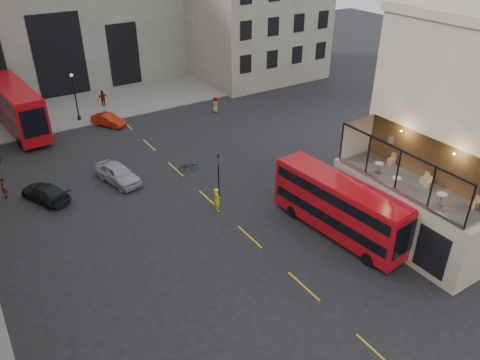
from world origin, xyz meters
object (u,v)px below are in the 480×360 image
street_lamp_b (76,100)px  cafe_table_mid (397,181)px  cafe_table_near (441,198)px  traffic_light_near (218,169)px  car_b (108,120)px  cyclist (217,200)px  cafe_table_far (379,166)px  pedestrian_a (14,125)px  cafe_chair_c (424,180)px  bus_far (17,106)px  bicycle (188,166)px  pedestrian_e (4,188)px  pedestrian_b (29,132)px  pedestrian_d (215,105)px  cafe_chair_a (475,204)px  car_a (118,173)px  cafe_chair_d (391,161)px  bus_near (339,205)px  cafe_chair_b (428,184)px  pedestrian_c (103,99)px  car_c (45,193)px

street_lamp_b → cafe_table_mid: bearing=-71.3°
cafe_table_mid → cafe_table_near: bearing=-78.3°
traffic_light_near → car_b: size_ratio=0.97×
cyclist → cafe_table_far: (8.14, -7.99, 4.11)m
pedestrian_a → cafe_chair_c: 40.03m
cafe_chair_c → cafe_table_near: bearing=-121.2°
bus_far → cafe_table_near: 41.31m
cafe_table_far → car_b: bearing=108.5°
cyclist → bicycle: bearing=-2.6°
cafe_table_mid → cafe_chair_c: (1.96, -0.65, -0.22)m
bus_far → pedestrian_e: bearing=-105.8°
traffic_light_near → bus_far: size_ratio=0.30×
cafe_table_near → cafe_table_mid: size_ratio=1.11×
cyclist → bus_far: bearing=27.7°
pedestrian_a → pedestrian_b: size_ratio=1.03×
street_lamp_b → pedestrian_d: (14.00, -5.82, -1.50)m
bus_far → cafe_table_mid: cafe_table_mid is taller
pedestrian_b → cafe_chair_a: 40.53m
car_a → cafe_table_near: size_ratio=6.14×
cafe_chair_d → traffic_light_near: bearing=132.5°
car_a → pedestrian_d: (15.06, 9.62, 0.07)m
bus_near → cafe_chair_a: size_ratio=13.57×
traffic_light_near → cafe_chair_a: bearing=-61.9°
car_b → pedestrian_e: (-11.95, -9.86, 0.22)m
pedestrian_e → pedestrian_d: bearing=105.5°
bus_near → cafe_chair_b: cafe_chair_b is taller
bus_near → car_a: bearing=124.4°
bus_far → bicycle: bearing=-58.5°
car_a → cafe_chair_c: bearing=-66.9°
car_a → cafe_table_mid: cafe_table_mid is taller
cafe_chair_b → car_a: bearing=126.3°
pedestrian_b → cafe_chair_b: 37.68m
cyclist → cafe_chair_c: 14.82m
car_a → cafe_table_far: size_ratio=6.52×
pedestrian_d → cafe_chair_a: size_ratio=2.25×
pedestrian_c → cafe_chair_d: bearing=101.2°
car_b → bicycle: car_b is taller
car_c → cafe_table_near: size_ratio=5.85×
cyclist → pedestrian_a: (-10.35, 23.88, -0.06)m
cafe_chair_b → car_b: bearing=108.9°
cyclist → pedestrian_e: bearing=57.2°
pedestrian_b → cafe_chair_c: 37.39m
bicycle → cafe_chair_d: cafe_chair_d is taller
car_b → cafe_chair_c: size_ratio=4.78×
street_lamp_b → cafe_table_far: bearing=-69.4°
cafe_table_mid → pedestrian_b: bearing=118.6°
traffic_light_near → pedestrian_e: (-14.65, 9.04, -1.56)m
street_lamp_b → cafe_chair_d: 34.33m
bus_near → pedestrian_d: bus_near is taller
car_a → pedestrian_e: pedestrian_e is taller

